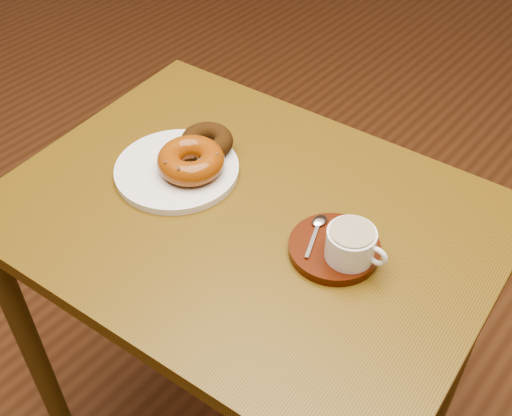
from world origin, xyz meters
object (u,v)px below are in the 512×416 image
Objects in this scene: saucer at (334,248)px; coffee_cup at (351,244)px; donut_plate at (177,170)px; cafe_table at (248,260)px.

saucer is 1.43× the size of coffee_cup.
coffee_cup reaches higher than saucer.
saucer is (0.34, 0.02, 0.00)m from donut_plate.
donut_plate is 0.34m from saucer.
cafe_table is 8.64× the size of coffee_cup.
donut_plate is (-0.17, -0.00, 0.13)m from cafe_table.
donut_plate reaches higher than cafe_table.
donut_plate is at bearing 179.72° from coffee_cup.
saucer is at bearing 3.94° from donut_plate.
cafe_table is 0.22m from saucer.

